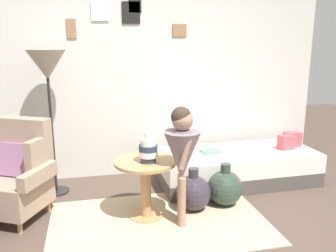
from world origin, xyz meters
TOP-DOWN VIEW (x-y plane):
  - gallery_wall at (-0.00, 1.95)m, footprint 4.80×0.12m
  - rug at (-0.04, 0.52)m, footprint 2.06×1.29m
  - armchair at (-1.38, 0.99)m, footprint 0.90×0.82m
  - daybed at (1.10, 1.30)m, footprint 1.91×0.83m
  - pillow_head at (1.87, 1.36)m, footprint 0.22×0.14m
  - pillow_mid at (1.73, 1.26)m, footprint 0.21×0.14m
  - side_table at (-0.14, 0.67)m, footprint 0.60×0.60m
  - vase_striped at (-0.12, 0.62)m, footprint 0.18×0.18m
  - floor_lamp at (-1.05, 1.48)m, footprint 0.41×0.41m
  - person_child at (0.17, 0.46)m, footprint 0.34×0.34m
  - book_on_daybed at (0.76, 1.33)m, footprint 0.24×0.19m
  - demijohn_near at (0.36, 0.71)m, footprint 0.37×0.37m
  - demijohn_far at (0.72, 0.75)m, footprint 0.38×0.38m

SIDE VIEW (x-z plane):
  - rug at x=-0.04m, z-range 0.00..0.01m
  - demijohn_near at x=0.36m, z-range -0.04..0.42m
  - demijohn_far at x=0.72m, z-range -0.04..0.42m
  - daybed at x=1.10m, z-range 0.00..0.40m
  - book_on_daybed at x=0.76m, z-range 0.40..0.43m
  - side_table at x=-0.14m, z-range 0.13..0.72m
  - armchair at x=-1.38m, z-range -0.05..0.92m
  - pillow_mid at x=1.73m, z-range 0.40..0.57m
  - pillow_head at x=1.87m, z-range 0.40..0.58m
  - vase_striped at x=-0.12m, z-range 0.57..0.85m
  - person_child at x=0.17m, z-range 0.16..1.30m
  - gallery_wall at x=0.00m, z-range 0.00..2.60m
  - floor_lamp at x=-1.05m, z-range 0.59..2.21m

